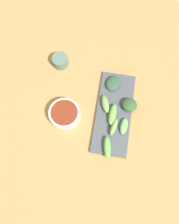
% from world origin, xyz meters
% --- Properties ---
extents(tabletop, '(2.10, 2.10, 0.02)m').
position_xyz_m(tabletop, '(0.00, 0.00, 0.01)').
color(tabletop, '#A37B46').
rests_on(tabletop, ground).
extents(sauce_bowl, '(0.13, 0.13, 0.04)m').
position_xyz_m(sauce_bowl, '(-0.11, -0.04, 0.04)').
color(sauce_bowl, white).
rests_on(sauce_bowl, tabletop).
extents(serving_plate, '(0.14, 0.35, 0.01)m').
position_xyz_m(serving_plate, '(0.08, 0.01, 0.03)').
color(serving_plate, '#42494F').
rests_on(serving_plate, tabletop).
extents(broccoli_leafy_0, '(0.07, 0.07, 0.03)m').
position_xyz_m(broccoli_leafy_0, '(0.14, 0.04, 0.05)').
color(broccoli_leafy_0, '#2F4F2C').
rests_on(broccoli_leafy_0, serving_plate).
extents(broccoli_leafy_1, '(0.08, 0.09, 0.02)m').
position_xyz_m(broccoli_leafy_1, '(0.06, 0.13, 0.04)').
color(broccoli_leafy_1, '#2C4D35').
rests_on(broccoli_leafy_1, serving_plate).
extents(broccoli_stalk_2, '(0.04, 0.08, 0.03)m').
position_xyz_m(broccoli_stalk_2, '(0.09, -0.06, 0.05)').
color(broccoli_stalk_2, '#6FA34C').
rests_on(broccoli_stalk_2, serving_plate).
extents(broccoli_stalk_3, '(0.04, 0.09, 0.03)m').
position_xyz_m(broccoli_stalk_3, '(0.07, -0.14, 0.05)').
color(broccoli_stalk_3, '#60B54D').
rests_on(broccoli_stalk_3, serving_plate).
extents(broccoli_stalk_4, '(0.03, 0.09, 0.03)m').
position_xyz_m(broccoli_stalk_4, '(0.08, -0.01, 0.05)').
color(broccoli_stalk_4, '#67A848').
rests_on(broccoli_stalk_4, serving_plate).
extents(broccoli_stalk_5, '(0.03, 0.07, 0.02)m').
position_xyz_m(broccoli_stalk_5, '(0.13, -0.05, 0.04)').
color(broccoli_stalk_5, '#6CAB57').
rests_on(broccoli_stalk_5, serving_plate).
extents(broccoli_stalk_6, '(0.05, 0.08, 0.02)m').
position_xyz_m(broccoli_stalk_6, '(0.04, 0.03, 0.04)').
color(broccoli_stalk_6, '#70A24A').
rests_on(broccoli_stalk_6, serving_plate).
extents(tea_cup, '(0.07, 0.07, 0.05)m').
position_xyz_m(tea_cup, '(-0.18, 0.20, 0.04)').
color(tea_cup, '#4F6D5F').
rests_on(tea_cup, tabletop).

